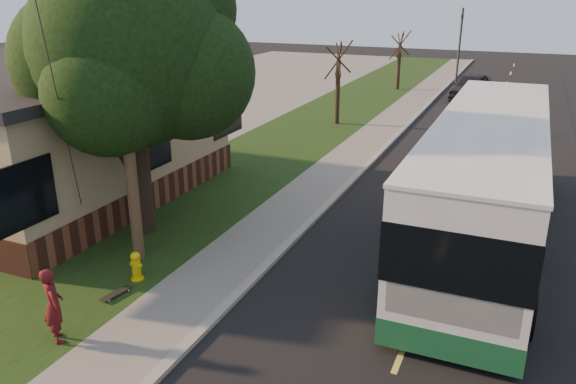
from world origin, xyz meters
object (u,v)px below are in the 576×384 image
at_px(fire_hydrant, 136,266).
at_px(transit_bus, 486,176).
at_px(bare_tree_far, 399,61).
at_px(traffic_signal, 460,41).
at_px(bare_tree_near, 338,84).
at_px(distant_car, 471,86).
at_px(utility_pole, 122,85).
at_px(dumpster, 56,192).
at_px(skateboarder, 53,305).
at_px(skateboard_main, 116,293).
at_px(leafy_tree, 134,53).

relative_size(fire_hydrant, transit_bus, 0.06).
distance_m(bare_tree_far, traffic_signal, 5.44).
xyz_separation_m(bare_tree_near, distant_car, (5.65, 10.45, -1.32)).
distance_m(utility_pole, traffic_signal, 33.26).
bearing_deg(transit_bus, dumpster, -164.80).
height_order(fire_hydrant, distant_car, distant_car).
xyz_separation_m(skateboarder, distant_car, (4.65, 31.13, -0.04)).
height_order(utility_pole, dumpster, utility_pole).
distance_m(bare_tree_near, skateboarder, 20.75).
height_order(bare_tree_far, traffic_signal, traffic_signal).
height_order(traffic_signal, skateboard_main, traffic_signal).
bearing_deg(transit_bus, utility_pole, -148.32).
height_order(bare_tree_near, skateboard_main, bare_tree_near).
relative_size(transit_bus, distant_car, 2.68).
bearing_deg(distant_car, skateboard_main, -91.85).
bearing_deg(utility_pole, leafy_tree, 117.60).
xyz_separation_m(skateboard_main, distant_car, (4.72, 29.28, 0.70)).
height_order(leafy_tree, skateboard_main, leafy_tree).
relative_size(bare_tree_near, dumpster, 2.21).
distance_m(fire_hydrant, leafy_tree, 5.65).
distance_m(fire_hydrant, skateboarder, 2.72).
xyz_separation_m(bare_tree_near, skateboarder, (1.00, -20.69, -1.28)).
distance_m(bare_tree_far, transit_bus, 25.23).
bearing_deg(skateboard_main, traffic_signal, 84.97).
bearing_deg(bare_tree_far, bare_tree_near, -92.39).
xyz_separation_m(transit_bus, distant_car, (-2.69, 22.42, -1.05)).
height_order(fire_hydrant, skateboard_main, fire_hydrant).
height_order(fire_hydrant, bare_tree_near, bare_tree_near).
xyz_separation_m(leafy_tree, dumpster, (-3.51, -0.03, -4.42)).
bearing_deg(bare_tree_near, dumpster, -105.19).
bearing_deg(traffic_signal, bare_tree_far, -131.19).
relative_size(transit_bus, skateboard_main, 15.75).
xyz_separation_m(fire_hydrant, skateboarder, (0.10, -2.69, 0.44)).
bearing_deg(leafy_tree, distant_car, 76.23).
height_order(leafy_tree, bare_tree_far, leafy_tree).
distance_m(bare_tree_far, dumpster, 27.80).
relative_size(traffic_signal, transit_bus, 0.42).
distance_m(utility_pole, bare_tree_near, 17.19).
xyz_separation_m(skateboard_main, dumpster, (-5.11, 3.46, 0.62)).
bearing_deg(distant_car, skateboarder, -91.19).
bearing_deg(skateboard_main, utility_pole, 112.02).
distance_m(traffic_signal, transit_bus, 28.34).
bearing_deg(bare_tree_far, skateboarder, -89.12).
distance_m(transit_bus, dumpster, 13.02).
bearing_deg(dumpster, bare_tree_far, 80.31).
bearing_deg(bare_tree_far, leafy_tree, -92.45).
height_order(leafy_tree, bare_tree_near, leafy_tree).
distance_m(dumpster, distant_car, 27.63).
relative_size(utility_pole, distant_car, 1.86).
bearing_deg(dumpster, transit_bus, 15.20).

